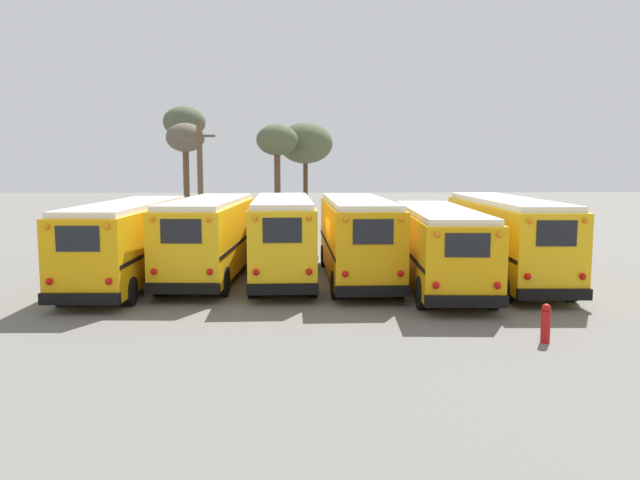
{
  "coord_description": "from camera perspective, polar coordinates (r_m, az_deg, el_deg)",
  "views": [
    {
      "loc": [
        -0.61,
        -24.36,
        4.61
      ],
      "look_at": [
        0.0,
        0.06,
        1.66
      ],
      "focal_mm": 35.0,
      "sensor_mm": 36.0,
      "label": 1
    }
  ],
  "objects": [
    {
      "name": "school_bus_3",
      "position": [
        24.88,
        3.4,
        0.34
      ],
      "size": [
        2.71,
        9.69,
        3.28
      ],
      "color": "#E5A00C",
      "rests_on": "ground"
    },
    {
      "name": "fire_hydrant",
      "position": [
        17.36,
        19.94,
        -7.15
      ],
      "size": [
        0.24,
        0.24,
        1.03
      ],
      "color": "#B21414",
      "rests_on": "ground"
    },
    {
      "name": "school_bus_4",
      "position": [
        23.92,
        10.78,
        -0.35
      ],
      "size": [
        2.95,
        10.33,
        2.99
      ],
      "color": "#E5A00C",
      "rests_on": "ground"
    },
    {
      "name": "bare_tree_0",
      "position": [
        47.28,
        -12.29,
        10.28
      ],
      "size": [
        3.07,
        3.07,
        8.87
      ],
      "color": "brown",
      "rests_on": "ground"
    },
    {
      "name": "school_bus_1",
      "position": [
        25.48,
        -10.09,
        0.4
      ],
      "size": [
        2.93,
        9.61,
        3.25
      ],
      "color": "yellow",
      "rests_on": "ground"
    },
    {
      "name": "ground_plane",
      "position": [
        24.8,
        0.0,
        -3.82
      ],
      "size": [
        160.0,
        160.0,
        0.0
      ],
      "primitive_type": "plane",
      "color": "#66635E"
    },
    {
      "name": "bare_tree_3",
      "position": [
        44.49,
        -1.34,
        8.8
      ],
      "size": [
        3.85,
        3.85,
        7.58
      ],
      "color": "#473323",
      "rests_on": "ground"
    },
    {
      "name": "bare_tree_2",
      "position": [
        43.31,
        -12.2,
        8.81
      ],
      "size": [
        2.58,
        2.58,
        7.4
      ],
      "color": "brown",
      "rests_on": "ground"
    },
    {
      "name": "utility_pole",
      "position": [
        36.7,
        -10.89,
        5.3
      ],
      "size": [
        1.8,
        0.33,
        7.1
      ],
      "color": "brown",
      "rests_on": "ground"
    },
    {
      "name": "bare_tree_1",
      "position": [
        41.83,
        -3.94,
        8.85
      ],
      "size": [
        2.74,
        2.74,
        7.28
      ],
      "color": "brown",
      "rests_on": "ground"
    },
    {
      "name": "fence_line",
      "position": [
        32.43,
        -0.34,
        0.49
      ],
      "size": [
        22.89,
        0.06,
        1.42
      ],
      "color": "#939399",
      "rests_on": "ground"
    },
    {
      "name": "school_bus_0",
      "position": [
        25.3,
        -17.02,
        0.03
      ],
      "size": [
        2.73,
        10.64,
        3.17
      ],
      "color": "#E5A00C",
      "rests_on": "ground"
    },
    {
      "name": "school_bus_2",
      "position": [
        24.94,
        -3.43,
        0.41
      ],
      "size": [
        2.68,
        9.42,
        3.31
      ],
      "color": "yellow",
      "rests_on": "ground"
    },
    {
      "name": "school_bus_5",
      "position": [
        26.02,
        16.54,
        0.37
      ],
      "size": [
        2.62,
        10.94,
        3.29
      ],
      "color": "yellow",
      "rests_on": "ground"
    }
  ]
}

